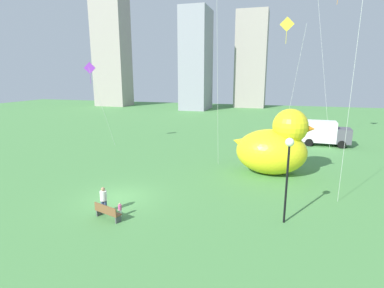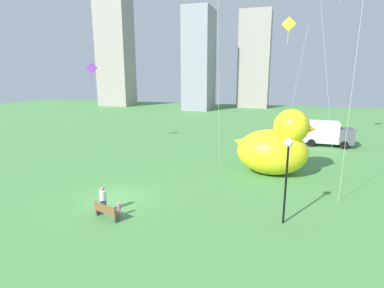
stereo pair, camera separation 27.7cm
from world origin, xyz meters
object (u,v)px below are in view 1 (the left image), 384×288
object	(u,v)px
park_bench	(107,212)
person_adult	(104,199)
kite_purple	(91,71)
kite_yellow	(288,31)
giant_inflatable_duck	(274,146)
box_truck	(323,133)
person_child	(120,209)
lamppost	(288,159)

from	to	relation	value
park_bench	person_adult	bearing A→B (deg)	132.49
park_bench	kite_purple	world-z (taller)	kite_purple
person_adult	kite_yellow	distance (m)	21.52
person_adult	giant_inflatable_duck	size ratio (longest dim) A/B	0.24
park_bench	kite_yellow	world-z (taller)	kite_yellow
box_truck	kite_yellow	world-z (taller)	kite_yellow
park_bench	kite_purple	bearing A→B (deg)	125.66
kite_purple	kite_yellow	bearing A→B (deg)	2.03
person_child	kite_purple	bearing A→B (deg)	127.88
person_child	lamppost	xyz separation A→B (m)	(9.20, 1.94, 3.23)
person_child	box_truck	bearing A→B (deg)	59.80
giant_inflatable_duck	box_truck	bearing A→B (deg)	67.36
person_adult	lamppost	size ratio (longest dim) A/B	0.33
kite_yellow	lamppost	bearing A→B (deg)	-88.24
person_child	box_truck	size ratio (longest dim) A/B	0.15
box_truck	kite_yellow	size ratio (longest dim) A/B	0.43
person_adult	kite_yellow	xyz separation A→B (m)	(9.93, 15.57, 11.06)
kite_yellow	person_adult	bearing A→B (deg)	-122.53
lamppost	person_adult	bearing A→B (deg)	-170.20
person_child	giant_inflatable_duck	xyz separation A→B (m)	(8.31, 10.71, 1.87)
lamppost	kite_yellow	world-z (taller)	kite_yellow
box_truck	kite_yellow	bearing A→B (deg)	-122.26
kite_yellow	kite_purple	world-z (taller)	kite_yellow
box_truck	giant_inflatable_duck	bearing A→B (deg)	-112.64
person_adult	kite_purple	bearing A→B (deg)	125.30
person_child	box_truck	distance (m)	26.95
person_adult	box_truck	bearing A→B (deg)	57.56
kite_purple	giant_inflatable_duck	bearing A→B (deg)	-12.11
person_child	kite_yellow	world-z (taller)	kite_yellow
giant_inflatable_duck	box_truck	size ratio (longest dim) A/B	1.16
person_child	lamppost	size ratio (longest dim) A/B	0.17
person_child	kite_yellow	bearing A→B (deg)	60.82
giant_inflatable_duck	kite_yellow	distance (m)	10.85
park_bench	giant_inflatable_duck	world-z (taller)	giant_inflatable_duck
park_bench	kite_yellow	size ratio (longest dim) A/B	0.14
giant_inflatable_duck	kite_purple	size ratio (longest dim) A/B	0.70
person_child	lamppost	world-z (taller)	lamppost
person_adult	kite_purple	distance (m)	19.72
person_adult	person_child	world-z (taller)	person_adult
lamppost	box_truck	distance (m)	21.90
person_adult	person_child	bearing A→B (deg)	-7.40
person_adult	lamppost	bearing A→B (deg)	9.80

